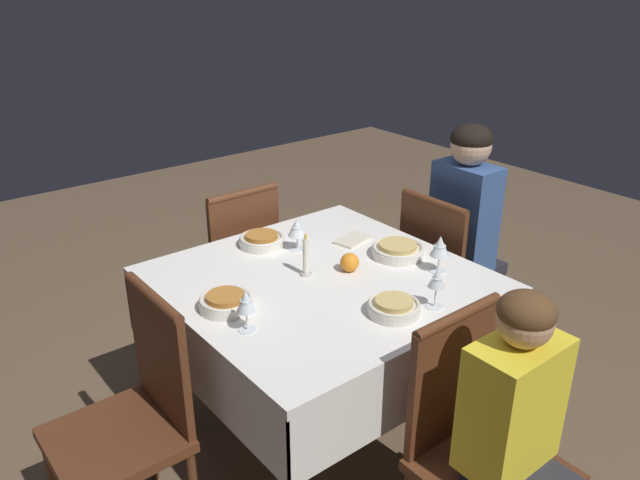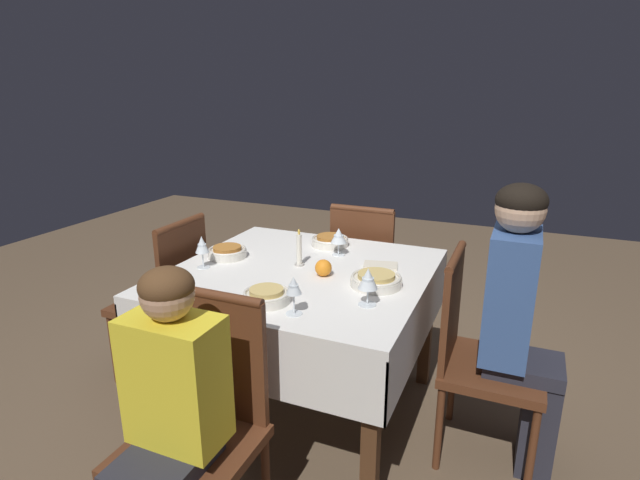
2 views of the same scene
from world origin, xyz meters
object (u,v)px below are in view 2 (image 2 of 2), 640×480
(bowl_east, at_px, (376,280))
(wine_glass_south, at_px, (294,287))
(chair_west, at_px, (168,294))
(bowl_west, at_px, (227,252))
(chair_south, at_px, (201,417))
(wine_glass_north, at_px, (339,236))
(person_child_yellow, at_px, (167,424))
(chair_north, at_px, (367,269))
(person_adult_denim, at_px, (520,315))
(chair_east, at_px, (477,349))
(bowl_south, at_px, (267,295))
(orange_fruit, at_px, (323,268))
(wine_glass_west, at_px, (202,246))
(candle_centerpiece, at_px, (299,251))
(wine_glass_east, at_px, (368,280))
(dining_table, at_px, (301,289))
(bowl_north, at_px, (330,241))
(napkin_red_folded, at_px, (381,265))

(bowl_east, relative_size, wine_glass_south, 1.46)
(chair_west, bearing_deg, bowl_west, 91.65)
(chair_south, bearing_deg, wine_glass_north, 85.22)
(person_child_yellow, bearing_deg, chair_north, 87.50)
(wine_glass_south, bearing_deg, chair_west, 155.38)
(person_adult_denim, bearing_deg, bowl_west, 90.69)
(chair_east, xyz_separation_m, chair_west, (-1.61, -0.03, 0.00))
(bowl_south, distance_m, orange_fruit, 0.36)
(wine_glass_west, bearing_deg, wine_glass_south, -25.08)
(bowl_east, relative_size, candle_centerpiece, 1.22)
(wine_glass_north, relative_size, candle_centerpiece, 0.79)
(wine_glass_east, bearing_deg, bowl_east, 97.23)
(bowl_east, relative_size, wine_glass_north, 1.56)
(wine_glass_east, height_order, bowl_west, wine_glass_east)
(chair_west, bearing_deg, chair_east, 90.98)
(bowl_east, height_order, wine_glass_north, wine_glass_north)
(dining_table, xyz_separation_m, person_adult_denim, (0.96, 0.04, 0.03))
(chair_west, distance_m, bowl_east, 1.22)
(dining_table, bearing_deg, chair_west, 178.96)
(person_adult_denim, height_order, bowl_west, person_adult_denim)
(wine_glass_west, bearing_deg, bowl_north, 52.31)
(bowl_west, bearing_deg, bowl_east, -5.09)
(person_child_yellow, height_order, napkin_red_folded, person_child_yellow)
(chair_south, distance_m, person_adult_denim, 1.29)
(wine_glass_west, bearing_deg, chair_west, 156.16)
(chair_south, bearing_deg, person_adult_denim, 41.05)
(wine_glass_south, relative_size, bowl_north, 0.77)
(wine_glass_east, xyz_separation_m, wine_glass_north, (-0.32, 0.52, -0.01))
(person_child_yellow, bearing_deg, chair_east, 51.02)
(wine_glass_east, bearing_deg, bowl_south, -161.28)
(bowl_north, bearing_deg, chair_south, -89.59)
(bowl_north, bearing_deg, wine_glass_east, -57.27)
(person_adult_denim, bearing_deg, chair_south, 131.05)
(chair_north, xyz_separation_m, person_adult_denim, (0.89, -0.76, 0.19))
(dining_table, relative_size, wine_glass_east, 7.56)
(chair_south, xyz_separation_m, person_child_yellow, (0.00, -0.16, 0.09))
(bowl_west, distance_m, napkin_red_folded, 0.76)
(candle_centerpiece, bearing_deg, orange_fruit, -27.11)
(candle_centerpiece, xyz_separation_m, orange_fruit, (0.16, -0.08, -0.03))
(chair_east, relative_size, bowl_west, 4.81)
(chair_east, height_order, bowl_west, chair_east)
(wine_glass_north, bearing_deg, bowl_west, -153.95)
(bowl_north, bearing_deg, dining_table, -87.84)
(chair_south, height_order, person_adult_denim, person_adult_denim)
(candle_centerpiece, xyz_separation_m, napkin_red_folded, (0.36, 0.13, -0.07))
(dining_table, bearing_deg, person_child_yellow, -90.39)
(chair_east, bearing_deg, person_child_yellow, 141.02)
(wine_glass_east, xyz_separation_m, wine_glass_south, (-0.23, -0.19, 0.00))
(chair_north, xyz_separation_m, wine_glass_south, (0.10, -1.23, 0.37))
(wine_glass_west, relative_size, napkin_red_folded, 0.88)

